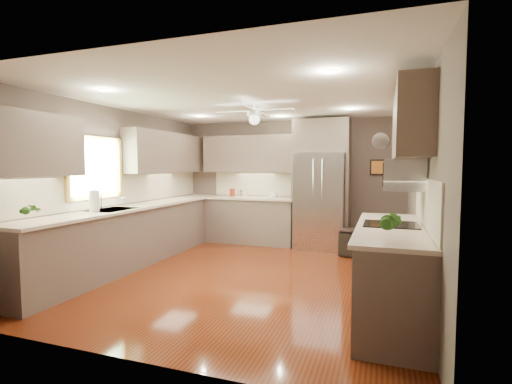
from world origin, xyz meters
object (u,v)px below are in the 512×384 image
Objects in this scene: paper_towel at (94,202)px; canister_a at (232,193)px; canister_b at (241,193)px; potted_plant_right at (391,222)px; soap_bottle at (123,200)px; stool at (351,243)px; microwave at (403,175)px; canister_c at (245,193)px; bowl at (273,196)px; potted_plant_left at (29,210)px; refrigerator at (321,186)px.

canister_a is at bearing 75.09° from paper_towel.
canister_b is 4.79m from potted_plant_right.
soap_bottle is 0.42× the size of stool.
paper_towel is at bearing -176.43° from microwave.
canister_b is at bearing 151.85° from canister_c.
canister_c is 4.01m from microwave.
canister_a is 0.30m from canister_c.
paper_towel is at bearing -108.04° from canister_b.
soap_bottle reaches higher than canister_a.
canister_c reaches higher than bowl.
bowl is 3.47m from paper_towel.
potted_plant_left is at bearing -162.02° from microwave.
potted_plant_right is at bearing -20.69° from soap_bottle.
refrigerator reaches higher than canister_b.
canister_c is 0.41× the size of stool.
stool is (-0.72, 2.22, -1.24)m from microwave.
potted_plant_right is at bearing -60.31° from bowl.
paper_towel reaches higher than soap_bottle.
canister_c is at bearing -28.15° from canister_b.
microwave is at bearing 17.98° from potted_plant_left.
potted_plant_right reaches higher than bowl.
microwave reaches higher than bowl.
potted_plant_right reaches higher than soap_bottle.
potted_plant_right is 3.92m from refrigerator.
paper_towel is (-4.00, -0.25, -0.40)m from microwave.
canister_a is 0.37× the size of stool.
soap_bottle is (-1.20, -2.27, 0.00)m from canister_c.
stool is at bearing -38.83° from refrigerator.
canister_c is 0.65× the size of potted_plant_left.
bowl is at bearing 119.69° from potted_plant_right.
stool is at bearing -12.89° from canister_a.
paper_towel reaches higher than canister_a.
canister_b reaches higher than bowl.
refrigerator reaches higher than soap_bottle.
soap_bottle is at bearing -111.38° from canister_a.
potted_plant_right is 3.94m from paper_towel.
soap_bottle is 3.57m from refrigerator.
potted_plant_right is at bearing -53.10° from canister_b.
canister_c reaches higher than stool.
potted_plant_right is 0.69× the size of stool.
canister_c is 0.56× the size of paper_towel.
microwave is (3.19, -2.78, 0.46)m from canister_a.
soap_bottle is 0.34× the size of microwave.
bowl is at bearing 129.68° from microwave.
canister_a is 0.19m from canister_b.
paper_towel is at bearing 168.60° from potted_plant_right.
paper_towel is at bearing -104.91° from canister_a.
microwave reaches higher than paper_towel.
canister_c is 3.19m from paper_towel.
canister_c is (0.11, -0.06, 0.02)m from canister_b.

